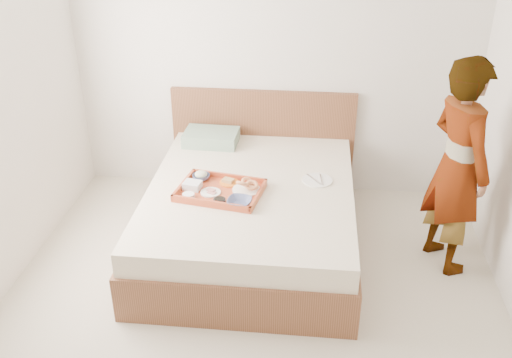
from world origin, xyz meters
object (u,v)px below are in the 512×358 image
at_px(bed, 251,216).
at_px(dinner_plate, 317,180).
at_px(person, 458,167).
at_px(tray, 220,190).

relative_size(bed, dinner_plate, 8.57).
distance_m(dinner_plate, person, 1.03).
bearing_deg(bed, dinner_plate, 15.42).
bearing_deg(dinner_plate, person, -11.22).
bearing_deg(tray, person, 12.67).
height_order(bed, dinner_plate, dinner_plate).
relative_size(bed, person, 1.24).
height_order(bed, tray, tray).
xyz_separation_m(bed, tray, (-0.21, -0.13, 0.29)).
bearing_deg(person, dinner_plate, 54.71).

